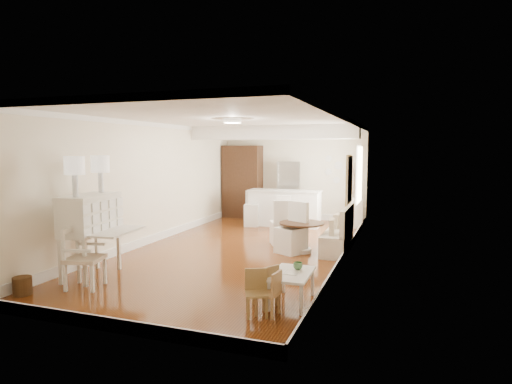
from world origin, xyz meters
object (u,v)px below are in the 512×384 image
Objects in this scene: secretary_bureau at (91,236)px; pantry_cabinet at (243,182)px; wicker_basket at (22,286)px; dining_table at (301,237)px; slip_chair_near at (291,228)px; bar_stool_left at (252,209)px; breakfast_counter at (284,208)px; fridge at (300,191)px; kids_chair_a at (268,293)px; kids_chair_b at (265,285)px; bar_stool_right at (283,213)px; kids_table at (292,288)px; slip_chair_far at (282,222)px; sideboard at (355,212)px; kids_chair_c at (257,293)px; gustavian_armchair at (85,258)px.

secretary_bureau is 6.92m from pantry_cabinet.
pantry_cabinet is (0.10, 6.91, 0.44)m from secretary_bureau.
pantry_cabinet is at bearing 86.78° from wicker_basket.
dining_table is 0.88× the size of slip_chair_near.
slip_chair_near is 3.29m from bar_stool_left.
breakfast_counter is at bearing 136.18° from slip_chair_near.
fridge reaches higher than slip_chair_near.
kids_chair_b is at bearing -148.16° from kids_chair_a.
bar_stool_right is at bearing -43.78° from pantry_cabinet.
kids_table is at bearing -82.83° from bar_stool_right.
breakfast_counter is (-0.60, 2.33, -0.01)m from slip_chair_far.
kids_table is at bearing 14.40° from wicker_basket.
bar_stool_right is 0.41× the size of pantry_cabinet.
bar_stool_right is (-1.43, 5.77, 0.17)m from kids_chair_a.
fridge reaches higher than breakfast_counter.
wicker_basket is 5.37m from slip_chair_far.
dining_table is at bearing -76.00° from fridge.
slip_chair_near reaches higher than sideboard.
secretary_bureau is at bearing 72.32° from wicker_basket.
bar_stool_right is at bearing -137.50° from kids_chair_b.
slip_chair_far reaches higher than bar_stool_left.
bar_stool_left is (-2.63, 5.59, 0.28)m from kids_table.
kids_table is at bearing -7.97° from secretary_bureau.
kids_chair_c is 0.30× the size of breakfast_counter.
dining_table is 0.90× the size of slip_chair_far.
slip_chair_near is at bearing -51.18° from gustavian_armchair.
sideboard is (1.90, 0.63, -0.11)m from breakfast_counter.
kids_chair_b is 3.90m from slip_chair_far.
sideboard is at bearing 104.26° from slip_chair_near.
pantry_cabinet is (-3.13, 7.22, 0.85)m from kids_chair_b.
kids_table is at bearing -46.98° from slip_chair_near.
pantry_cabinet reaches higher than gustavian_armchair.
bar_stool_right is at bearing 114.99° from dining_table.
dining_table is at bearing 107.20° from slip_chair_far.
breakfast_counter is at bearing 72.76° from wicker_basket.
kids_table is 1.04× the size of sideboard.
dining_table is 0.94× the size of bar_stool_left.
kids_chair_c is at bearing -80.64° from fridge.
secretary_bureau is at bearing 178.49° from kids_table.
kids_table is at bearing -79.23° from dining_table.
slip_chair_near is 1.07× the size of bar_stool_left.
slip_chair_far reaches higher than breakfast_counter.
pantry_cabinet reaches higher than slip_chair_far.
gustavian_armchair is 0.42× the size of pantry_cabinet.
kids_chair_b is at bearing 74.68° from slip_chair_far.
bar_stool_right is (1.63, 5.65, -0.01)m from gustavian_armchair.
dining_table is 2.47m from bar_stool_right.
slip_chair_far is at bearing 134.90° from dining_table.
kids_chair_b is (3.58, 0.79, 0.16)m from wicker_basket.
breakfast_counter reaches higher than bar_stool_right.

